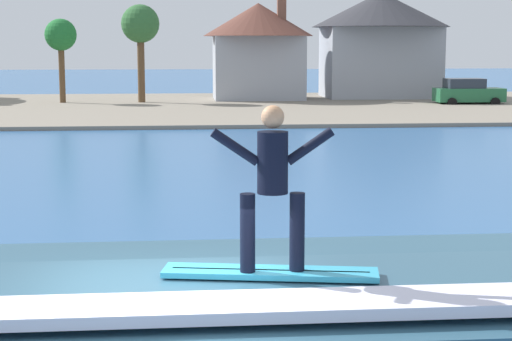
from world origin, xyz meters
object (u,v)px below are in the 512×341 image
object	(u,v)px
surfer	(273,179)
tree_tall_bare	(140,26)
tree_short_bushy	(61,37)
house_gabled_white	(380,36)
car_far_shore	(468,92)
surfboard	(270,273)
house_small_cottage	(258,44)

from	to	relation	value
surfer	tree_tall_bare	world-z (taller)	tree_tall_bare
surfer	tree_short_bushy	xyz separation A→B (m)	(-8.78, 49.67, 1.78)
house_gabled_white	tree_short_bushy	world-z (taller)	house_gabled_white
house_gabled_white	tree_short_bushy	bearing A→B (deg)	-170.43
car_far_shore	tree_short_bushy	xyz separation A→B (m)	(-27.14, 3.21, 3.63)
car_far_shore	tree_short_bushy	size ratio (longest dim) A/B	0.77
surfboard	tree_short_bushy	xyz separation A→B (m)	(-8.76, 49.62, 2.79)
car_far_shore	house_small_cottage	world-z (taller)	house_small_cottage
surfer	house_gabled_white	world-z (taller)	house_gabled_white
house_small_cottage	tree_tall_bare	distance (m)	8.72
surfer	tree_short_bushy	world-z (taller)	tree_short_bushy
car_far_shore	house_small_cottage	xyz separation A→B (m)	(-13.57, 5.68, 3.18)
house_gabled_white	tree_tall_bare	distance (m)	17.91
house_gabled_white	house_small_cottage	distance (m)	9.33
car_far_shore	tree_tall_bare	world-z (taller)	tree_tall_bare
house_small_cottage	tree_short_bushy	xyz separation A→B (m)	(-13.58, -2.47, 0.46)
house_gabled_white	surfboard	bearing A→B (deg)	-104.71
surfboard	house_small_cottage	xyz separation A→B (m)	(4.82, 52.09, 2.33)
house_gabled_white	surfer	bearing A→B (deg)	-104.68
house_small_cottage	tree_tall_bare	xyz separation A→B (m)	(-8.25, -2.57, 1.18)
surfboard	car_far_shore	world-z (taller)	car_far_shore
surfer	house_gabled_white	xyz separation A→B (m)	(14.01, 53.51, 1.91)
surfer	car_far_shore	world-z (taller)	surfer
surfboard	house_small_cottage	world-z (taller)	house_small_cottage
surfboard	house_gabled_white	distance (m)	55.35
surfboard	tree_tall_bare	xyz separation A→B (m)	(-3.43, 49.52, 3.52)
car_far_shore	tree_tall_bare	xyz separation A→B (m)	(-21.82, 3.11, 4.36)
house_gabled_white	tree_tall_bare	xyz separation A→B (m)	(-17.46, -3.94, 0.60)
surfboard	tree_tall_bare	world-z (taller)	tree_tall_bare
car_far_shore	surfer	bearing A→B (deg)	-111.57
surfboard	car_far_shore	size ratio (longest dim) A/B	0.51
surfer	house_small_cottage	xyz separation A→B (m)	(4.80, 52.14, 1.33)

